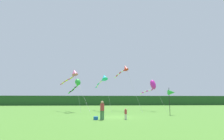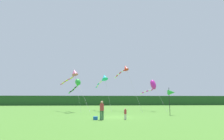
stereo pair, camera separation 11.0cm
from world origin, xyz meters
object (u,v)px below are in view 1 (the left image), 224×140
(kite_rainbow, at_px, (73,74))
(person_adult, at_px, (102,109))
(person_child, at_px, (126,113))
(kite_cyan, at_px, (103,78))
(cooler_box, at_px, (96,118))
(kite_green, at_px, (77,84))
(kite_red, at_px, (124,69))
(kite_magenta, at_px, (152,85))
(banner_flag_pole, at_px, (172,93))

(kite_rainbow, bearing_deg, person_adult, -70.11)
(person_adult, distance_m, person_child, 2.36)
(person_child, relative_size, kite_rainbow, 0.15)
(person_child, xyz_separation_m, kite_cyan, (-1.70, 14.03, 5.00))
(cooler_box, xyz_separation_m, kite_green, (-3.16, 12.41, 4.37))
(person_child, height_order, kite_red, kite_red)
(kite_red, bearing_deg, person_child, -98.13)
(cooler_box, relative_size, kite_rainbow, 0.06)
(kite_cyan, bearing_deg, kite_rainbow, -159.19)
(kite_magenta, relative_size, kite_cyan, 0.79)
(kite_red, bearing_deg, kite_green, -168.15)
(kite_cyan, bearing_deg, kite_magenta, -5.89)
(banner_flag_pole, distance_m, kite_rainbow, 15.63)
(kite_magenta, height_order, kite_cyan, kite_cyan)
(cooler_box, xyz_separation_m, kite_cyan, (1.23, 14.06, 5.45))
(kite_red, bearing_deg, cooler_box, -109.31)
(person_adult, relative_size, kite_cyan, 0.21)
(kite_red, xyz_separation_m, kite_green, (-8.10, -1.70, -2.80))
(person_adult, xyz_separation_m, banner_flag_pole, (9.17, 5.24, 1.82))
(person_adult, relative_size, banner_flag_pole, 0.52)
(kite_green, bearing_deg, kite_rainbow, -158.14)
(person_child, xyz_separation_m, kite_rainbow, (-6.75, 12.11, 5.48))
(kite_magenta, xyz_separation_m, kite_red, (-4.73, 0.92, 2.93))
(kite_magenta, distance_m, kite_red, 5.64)
(person_child, relative_size, kite_cyan, 0.13)
(person_child, bearing_deg, kite_green, 116.22)
(kite_cyan, distance_m, kite_rainbow, 5.42)
(kite_cyan, relative_size, kite_red, 1.04)
(cooler_box, relative_size, kite_red, 0.05)
(person_adult, relative_size, cooler_box, 4.12)
(kite_magenta, relative_size, kite_rainbow, 0.93)
(kite_red, bearing_deg, kite_rainbow, -167.36)
(kite_green, bearing_deg, banner_flag_pole, -29.29)
(kite_magenta, bearing_deg, cooler_box, -126.26)
(cooler_box, distance_m, kite_red, 16.58)
(kite_cyan, xyz_separation_m, kite_green, (-4.39, -1.66, -1.09))
(kite_cyan, xyz_separation_m, kite_rainbow, (-5.05, -1.92, 0.48))
(kite_rainbow, bearing_deg, person_child, -60.87)
(cooler_box, relative_size, banner_flag_pole, 0.13)
(kite_red, bearing_deg, banner_flag_pole, -61.63)
(person_child, relative_size, kite_magenta, 0.16)
(kite_magenta, bearing_deg, kite_red, 169.04)
(kite_cyan, height_order, kite_rainbow, kite_rainbow)
(banner_flag_pole, xyz_separation_m, kite_cyan, (-8.55, 8.91, 2.78))
(banner_flag_pole, bearing_deg, kite_red, 118.37)
(banner_flag_pole, relative_size, kite_red, 0.43)
(kite_green, bearing_deg, kite_magenta, 3.49)
(kite_magenta, bearing_deg, banner_flag_pole, -89.27)
(banner_flag_pole, relative_size, kite_rainbow, 0.49)
(cooler_box, bearing_deg, person_child, 0.71)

